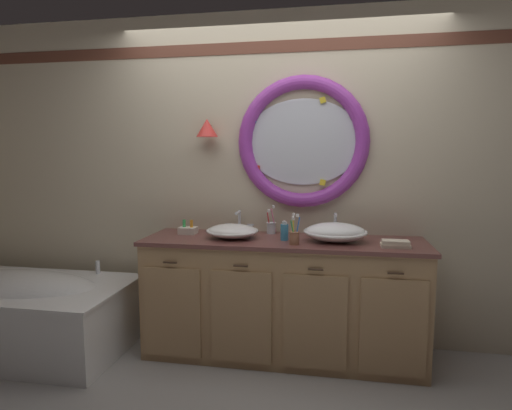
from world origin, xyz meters
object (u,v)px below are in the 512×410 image
object	(u,v)px
folded_hand_towel	(395,244)
toiletry_basket	(188,230)
sink_basin_right	(335,232)
toothbrush_holder_left	(271,227)
toothbrush_holder_right	(294,236)
soap_dispenser	(284,232)
sink_basin_left	(232,231)
bathtub	(18,309)

from	to	relation	value
folded_hand_towel	toiletry_basket	xyz separation A→B (m)	(-1.53, 0.22, 0.01)
sink_basin_right	toiletry_basket	bearing A→B (deg)	174.54
toothbrush_holder_left	folded_hand_towel	size ratio (longest dim) A/B	1.18
folded_hand_towel	toiletry_basket	bearing A→B (deg)	171.96
toothbrush_holder_right	toothbrush_holder_left	bearing A→B (deg)	120.11
toothbrush_holder_left	soap_dispenser	xyz separation A→B (m)	(0.13, -0.24, 0.01)
sink_basin_left	sink_basin_right	bearing A→B (deg)	0.00
sink_basin_right	folded_hand_towel	world-z (taller)	sink_basin_right
bathtub	folded_hand_towel	bearing A→B (deg)	2.83
toothbrush_holder_right	folded_hand_towel	size ratio (longest dim) A/B	1.15
toothbrush_holder_right	toiletry_basket	size ratio (longest dim) A/B	1.62
bathtub	soap_dispenser	xyz separation A→B (m)	(2.03, 0.24, 0.63)
sink_basin_left	sink_basin_right	xyz separation A→B (m)	(0.75, 0.00, 0.02)
sink_basin_right	soap_dispenser	distance (m)	0.36
bathtub	toothbrush_holder_left	xyz separation A→B (m)	(1.90, 0.48, 0.62)
bathtub	toothbrush_holder_left	world-z (taller)	toothbrush_holder_left
toothbrush_holder_left	toothbrush_holder_right	world-z (taller)	toothbrush_holder_left
folded_hand_towel	toothbrush_holder_right	bearing A→B (deg)	-177.36
folded_hand_towel	bathtub	bearing A→B (deg)	-177.17
soap_dispenser	folded_hand_towel	world-z (taller)	soap_dispenser
soap_dispenser	toothbrush_holder_right	bearing A→B (deg)	-57.46
sink_basin_left	soap_dispenser	distance (m)	0.39
soap_dispenser	toiletry_basket	size ratio (longest dim) A/B	1.08
bathtub	toothbrush_holder_right	xyz separation A→B (m)	(2.11, 0.11, 0.62)
bathtub	sink_basin_right	size ratio (longest dim) A/B	3.76
sink_basin_left	toothbrush_holder_left	size ratio (longest dim) A/B	1.72
folded_hand_towel	sink_basin_right	bearing A→B (deg)	164.80
sink_basin_left	toiletry_basket	bearing A→B (deg)	164.21
sink_basin_left	toothbrush_holder_left	world-z (taller)	toothbrush_holder_left
toothbrush_holder_left	soap_dispenser	bearing A→B (deg)	-61.26
folded_hand_towel	toiletry_basket	world-z (taller)	toiletry_basket
sink_basin_left	toiletry_basket	xyz separation A→B (m)	(-0.38, 0.11, -0.02)
toothbrush_holder_right	folded_hand_towel	distance (m)	0.68
toothbrush_holder_left	toothbrush_holder_right	size ratio (longest dim) A/B	1.03
sink_basin_left	toiletry_basket	size ratio (longest dim) A/B	2.88
soap_dispenser	sink_basin_right	bearing A→B (deg)	1.21
sink_basin_left	toothbrush_holder_right	bearing A→B (deg)	-16.39
bathtub	toothbrush_holder_right	distance (m)	2.21
sink_basin_right	toothbrush_holder_left	size ratio (longest dim) A/B	2.00
sink_basin_left	soap_dispenser	xyz separation A→B (m)	(0.39, -0.01, 0.01)
sink_basin_right	folded_hand_towel	xyz separation A→B (m)	(0.40, -0.11, -0.05)
toothbrush_holder_right	soap_dispenser	bearing A→B (deg)	122.54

